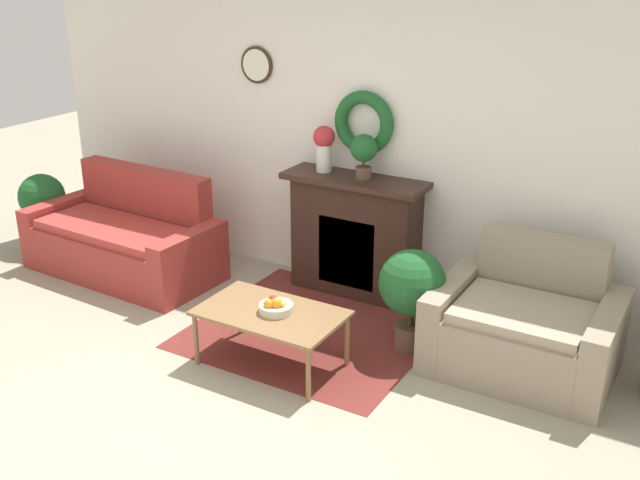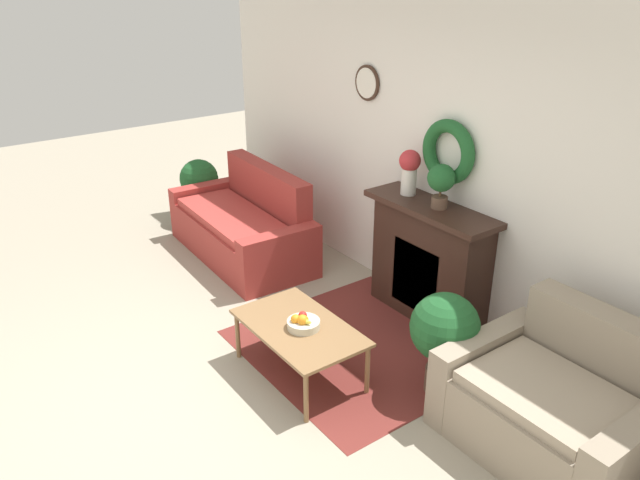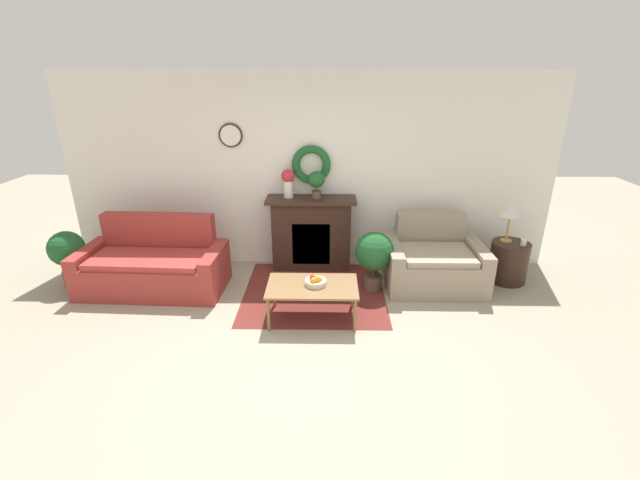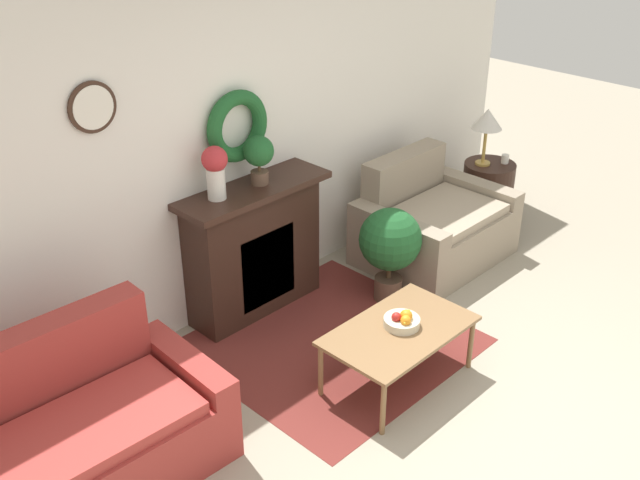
{
  "view_description": "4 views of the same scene",
  "coord_description": "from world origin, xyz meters",
  "px_view_note": "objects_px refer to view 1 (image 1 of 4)",
  "views": [
    {
      "loc": [
        2.78,
        -3.06,
        2.84
      ],
      "look_at": [
        0.18,
        1.38,
        0.81
      ],
      "focal_mm": 42.0,
      "sensor_mm": 36.0,
      "label": 1
    },
    {
      "loc": [
        3.36,
        -1.33,
        2.92
      ],
      "look_at": [
        -0.24,
        1.28,
        0.89
      ],
      "focal_mm": 35.0,
      "sensor_mm": 36.0,
      "label": 2
    },
    {
      "loc": [
        0.25,
        -3.43,
        2.69
      ],
      "look_at": [
        0.16,
        1.46,
        0.73
      ],
      "focal_mm": 24.0,
      "sensor_mm": 36.0,
      "label": 3
    },
    {
      "loc": [
        -3.21,
        -1.64,
        3.29
      ],
      "look_at": [
        -0.01,
        1.49,
        0.9
      ],
      "focal_mm": 42.0,
      "sensor_mm": 36.0,
      "label": 4
    }
  ],
  "objects_px": {
    "fireplace": "(355,235)",
    "coffee_table": "(271,316)",
    "vase_on_mantel_left": "(324,145)",
    "potted_plant_floor_by_loveseat": "(412,287)",
    "fruit_bowl": "(275,306)",
    "potted_plant_on_mantel": "(364,151)",
    "loveseat_right": "(526,327)",
    "couch_left": "(126,240)",
    "potted_plant_floor_by_couch": "(43,201)"
  },
  "relations": [
    {
      "from": "potted_plant_floor_by_couch",
      "to": "potted_plant_floor_by_loveseat",
      "type": "xyz_separation_m",
      "value": [
        3.98,
        -0.04,
        0.03
      ]
    },
    {
      "from": "fruit_bowl",
      "to": "potted_plant_on_mantel",
      "type": "relative_size",
      "value": 0.66
    },
    {
      "from": "fruit_bowl",
      "to": "fireplace",
      "type": "bearing_deg",
      "value": 94.05
    },
    {
      "from": "fireplace",
      "to": "loveseat_right",
      "type": "height_order",
      "value": "fireplace"
    },
    {
      "from": "fireplace",
      "to": "fruit_bowl",
      "type": "relative_size",
      "value": 5.05
    },
    {
      "from": "coffee_table",
      "to": "potted_plant_on_mantel",
      "type": "bearing_deg",
      "value": 89.4
    },
    {
      "from": "potted_plant_on_mantel",
      "to": "potted_plant_floor_by_couch",
      "type": "xyz_separation_m",
      "value": [
        -3.23,
        -0.62,
        -0.8
      ]
    },
    {
      "from": "fireplace",
      "to": "coffee_table",
      "type": "relative_size",
      "value": 1.2
    },
    {
      "from": "loveseat_right",
      "to": "potted_plant_floor_by_loveseat",
      "type": "distance_m",
      "value": 0.85
    },
    {
      "from": "couch_left",
      "to": "potted_plant_floor_by_loveseat",
      "type": "distance_m",
      "value": 2.86
    },
    {
      "from": "couch_left",
      "to": "coffee_table",
      "type": "bearing_deg",
      "value": -16.65
    },
    {
      "from": "potted_plant_on_mantel",
      "to": "potted_plant_floor_by_loveseat",
      "type": "distance_m",
      "value": 1.26
    },
    {
      "from": "fireplace",
      "to": "potted_plant_on_mantel",
      "type": "bearing_deg",
      "value": -10.98
    },
    {
      "from": "couch_left",
      "to": "potted_plant_on_mantel",
      "type": "height_order",
      "value": "potted_plant_on_mantel"
    },
    {
      "from": "couch_left",
      "to": "coffee_table",
      "type": "height_order",
      "value": "couch_left"
    },
    {
      "from": "fireplace",
      "to": "loveseat_right",
      "type": "relative_size",
      "value": 0.98
    },
    {
      "from": "potted_plant_on_mantel",
      "to": "fireplace",
      "type": "bearing_deg",
      "value": 169.02
    },
    {
      "from": "fruit_bowl",
      "to": "potted_plant_floor_by_loveseat",
      "type": "bearing_deg",
      "value": 44.45
    },
    {
      "from": "couch_left",
      "to": "loveseat_right",
      "type": "xyz_separation_m",
      "value": [
        3.66,
        0.18,
        -0.0
      ]
    },
    {
      "from": "fruit_bowl",
      "to": "potted_plant_floor_by_couch",
      "type": "bearing_deg",
      "value": 166.96
    },
    {
      "from": "fireplace",
      "to": "coffee_table",
      "type": "distance_m",
      "value": 1.4
    },
    {
      "from": "coffee_table",
      "to": "vase_on_mantel_left",
      "type": "relative_size",
      "value": 2.62
    },
    {
      "from": "fruit_bowl",
      "to": "potted_plant_floor_by_couch",
      "type": "xyz_separation_m",
      "value": [
        -3.26,
        0.75,
        0.01
      ]
    },
    {
      "from": "fruit_bowl",
      "to": "coffee_table",
      "type": "bearing_deg",
      "value": -171.59
    },
    {
      "from": "loveseat_right",
      "to": "coffee_table",
      "type": "height_order",
      "value": "loveseat_right"
    },
    {
      "from": "potted_plant_floor_by_loveseat",
      "to": "potted_plant_on_mantel",
      "type": "bearing_deg",
      "value": 138.89
    },
    {
      "from": "loveseat_right",
      "to": "coffee_table",
      "type": "distance_m",
      "value": 1.82
    },
    {
      "from": "coffee_table",
      "to": "potted_plant_floor_by_loveseat",
      "type": "bearing_deg",
      "value": 43.21
    },
    {
      "from": "loveseat_right",
      "to": "vase_on_mantel_left",
      "type": "relative_size",
      "value": 3.22
    },
    {
      "from": "loveseat_right",
      "to": "potted_plant_floor_by_loveseat",
      "type": "bearing_deg",
      "value": -167.5
    },
    {
      "from": "coffee_table",
      "to": "potted_plant_on_mantel",
      "type": "xyz_separation_m",
      "value": [
        0.01,
        1.38,
        0.89
      ]
    },
    {
      "from": "coffee_table",
      "to": "potted_plant_floor_by_loveseat",
      "type": "distance_m",
      "value": 1.06
    },
    {
      "from": "loveseat_right",
      "to": "potted_plant_floor_by_couch",
      "type": "bearing_deg",
      "value": -178.55
    },
    {
      "from": "loveseat_right",
      "to": "potted_plant_floor_by_loveseat",
      "type": "relative_size",
      "value": 1.59
    },
    {
      "from": "coffee_table",
      "to": "fruit_bowl",
      "type": "bearing_deg",
      "value": 8.41
    },
    {
      "from": "couch_left",
      "to": "fruit_bowl",
      "type": "height_order",
      "value": "couch_left"
    },
    {
      "from": "coffee_table",
      "to": "fireplace",
      "type": "bearing_deg",
      "value": 92.47
    },
    {
      "from": "potted_plant_on_mantel",
      "to": "coffee_table",
      "type": "bearing_deg",
      "value": -90.6
    },
    {
      "from": "couch_left",
      "to": "potted_plant_on_mantel",
      "type": "relative_size",
      "value": 5.01
    },
    {
      "from": "loveseat_right",
      "to": "potted_plant_on_mantel",
      "type": "xyz_separation_m",
      "value": [
        -1.56,
        0.47,
        0.97
      ]
    },
    {
      "from": "vase_on_mantel_left",
      "to": "potted_plant_floor_by_loveseat",
      "type": "relative_size",
      "value": 0.49
    },
    {
      "from": "fireplace",
      "to": "vase_on_mantel_left",
      "type": "bearing_deg",
      "value": 178.97
    },
    {
      "from": "potted_plant_floor_by_loveseat",
      "to": "loveseat_right",
      "type": "bearing_deg",
      "value": 12.75
    },
    {
      "from": "couch_left",
      "to": "potted_plant_floor_by_couch",
      "type": "xyz_separation_m",
      "value": [
        -1.13,
        0.04,
        0.17
      ]
    },
    {
      "from": "fireplace",
      "to": "coffee_table",
      "type": "height_order",
      "value": "fireplace"
    },
    {
      "from": "couch_left",
      "to": "loveseat_right",
      "type": "height_order",
      "value": "couch_left"
    },
    {
      "from": "vase_on_mantel_left",
      "to": "potted_plant_floor_by_couch",
      "type": "bearing_deg",
      "value": -167.43
    },
    {
      "from": "vase_on_mantel_left",
      "to": "potted_plant_floor_by_loveseat",
      "type": "bearing_deg",
      "value": -30.72
    },
    {
      "from": "loveseat_right",
      "to": "fireplace",
      "type": "bearing_deg",
      "value": 163.15
    },
    {
      "from": "vase_on_mantel_left",
      "to": "fruit_bowl",
      "type": "bearing_deg",
      "value": -73.58
    }
  ]
}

